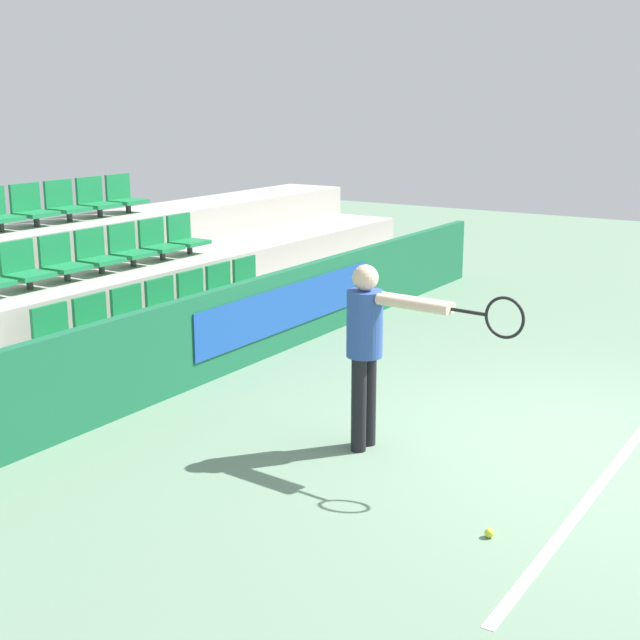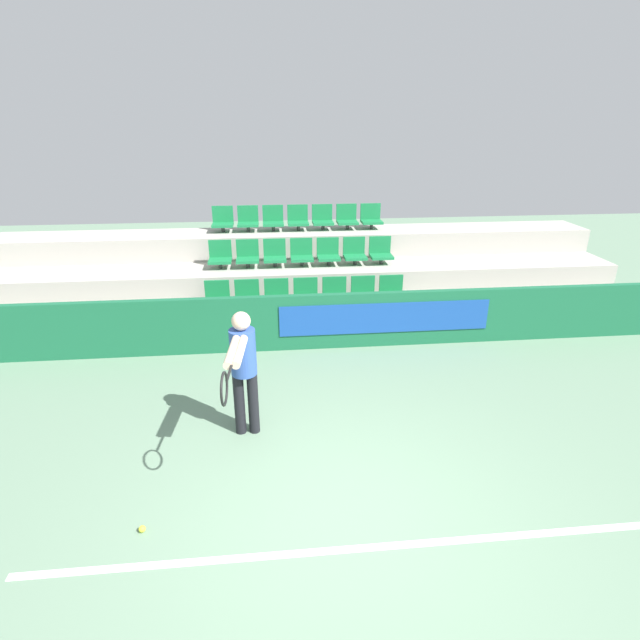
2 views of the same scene
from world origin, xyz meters
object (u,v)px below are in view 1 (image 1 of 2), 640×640
stadium_chair_17 (32,208)px  stadium_chair_18 (65,204)px  stadium_chair_5 (226,288)px  stadium_chair_9 (62,261)px  stadium_chair_13 (185,237)px  stadium_chair_0 (58,335)px  stadium_chair_6 (251,281)px  stadium_chair_2 (134,314)px  stadium_chair_8 (24,268)px  stadium_chair_11 (129,248)px  stadium_chair_3 (167,305)px  stadium_chair_10 (97,254)px  tennis_ball (489,533)px  stadium_chair_1 (98,324)px  stadium_chair_19 (96,200)px  stadium_chair_20 (124,196)px  stadium_chair_4 (198,296)px  stadium_chair_12 (158,242)px  tennis_player (373,339)px

stadium_chair_17 → stadium_chair_18: size_ratio=1.00×
stadium_chair_5 → stadium_chair_18: stadium_chair_18 is taller
stadium_chair_9 → stadium_chair_13: size_ratio=1.00×
stadium_chair_17 → stadium_chair_13: bearing=-34.2°
stadium_chair_0 → stadium_chair_6: 3.11m
stadium_chair_17 → stadium_chair_2: bearing=-103.8°
stadium_chair_0 → stadium_chair_6: bearing=0.0°
stadium_chair_8 → stadium_chair_18: (1.55, 1.06, 0.47)m
stadium_chair_5 → stadium_chair_6: 0.52m
stadium_chair_11 → stadium_chair_13: (1.04, 0.00, 0.00)m
stadium_chair_3 → stadium_chair_10: size_ratio=1.00×
stadium_chair_2 → stadium_chair_9: stadium_chair_9 is taller
stadium_chair_6 → tennis_ball: stadium_chair_6 is taller
stadium_chair_2 → tennis_ball: 4.83m
stadium_chair_0 → stadium_chair_1: same height
stadium_chair_19 → stadium_chair_11: bearing=-116.1°
stadium_chair_13 → stadium_chair_17: size_ratio=1.00×
stadium_chair_2 → stadium_chair_5: size_ratio=1.00×
stadium_chair_8 → stadium_chair_10: (1.04, 0.00, 0.00)m
stadium_chair_19 → stadium_chair_20: 0.52m
stadium_chair_2 → stadium_chair_4: 1.04m
stadium_chair_9 → stadium_chair_11: bearing=0.0°
stadium_chair_0 → stadium_chair_18: stadium_chair_18 is taller
stadium_chair_13 → stadium_chair_11: bearing=180.0°
stadium_chair_11 → tennis_ball: (-2.42, -5.64, -1.12)m
stadium_chair_8 → stadium_chair_19: bearing=27.0°
stadium_chair_2 → stadium_chair_6: same height
stadium_chair_13 → stadium_chair_1: bearing=-157.8°
stadium_chair_12 → stadium_chair_10: bearing=180.0°
stadium_chair_12 → tennis_player: 4.65m
stadium_chair_10 → stadium_chair_11: bearing=0.0°
stadium_chair_12 → tennis_player: size_ratio=0.32×
stadium_chair_8 → stadium_chair_13: bearing=0.0°
stadium_chair_9 → stadium_chair_18: bearing=45.5°
stadium_chair_4 → stadium_chair_9: 1.55m
stadium_chair_10 → stadium_chair_18: (0.52, 1.06, 0.47)m
stadium_chair_0 → stadium_chair_12: (2.59, 1.06, 0.47)m
tennis_player → stadium_chair_0: bearing=105.4°
stadium_chair_5 → stadium_chair_20: bearing=76.2°
stadium_chair_1 → stadium_chair_4: bearing=0.0°
stadium_chair_3 → stadium_chair_19: (1.04, 2.11, 0.93)m
stadium_chair_2 → stadium_chair_8: stadium_chair_8 is taller
stadium_chair_11 → stadium_chair_6: bearing=-45.5°
stadium_chair_9 → tennis_player: tennis_player is taller
stadium_chair_0 → tennis_player: bearing=-79.3°
stadium_chair_10 → stadium_chair_13: same height
stadium_chair_19 → tennis_player: bearing=-110.9°
stadium_chair_9 → stadium_chair_13: (2.07, 0.00, 0.00)m
stadium_chair_19 → stadium_chair_2: bearing=-126.3°
stadium_chair_2 → stadium_chair_9: size_ratio=1.00×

